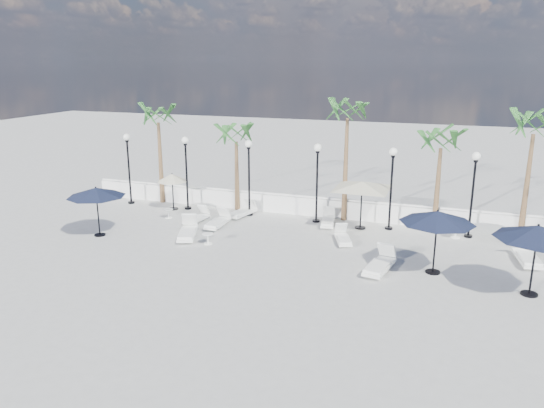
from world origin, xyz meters
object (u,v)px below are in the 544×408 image
(lounger_3, at_px, (328,220))
(lounger_7, at_px, (380,264))
(parasol_navy_mid, at_px, (437,217))
(parasol_cream_sq_a, at_px, (362,182))
(parasol_cream_small, at_px, (172,178))
(parasol_navy_left, at_px, (96,192))
(lounger_5, at_px, (343,238))
(lounger_1, at_px, (197,218))
(lounger_6, at_px, (527,256))
(lounger_2, at_px, (243,212))
(parasol_navy_right, at_px, (538,233))
(lounger_4, at_px, (218,222))
(lounger_0, at_px, (188,232))

(lounger_3, bearing_deg, lounger_7, -67.01)
(lounger_7, relative_size, parasol_navy_mid, 0.81)
(parasol_cream_sq_a, height_order, parasol_cream_small, parasol_cream_sq_a)
(parasol_navy_left, distance_m, parasol_cream_sq_a, 11.97)
(lounger_5, bearing_deg, parasol_navy_left, 173.52)
(lounger_1, height_order, lounger_6, lounger_6)
(parasol_cream_sq_a, bearing_deg, lounger_2, 179.81)
(parasol_navy_right, distance_m, parasol_cream_sq_a, 8.58)
(parasol_navy_left, height_order, parasol_cream_small, parasol_navy_left)
(parasol_navy_left, bearing_deg, lounger_5, 14.21)
(lounger_2, bearing_deg, parasol_cream_sq_a, 13.40)
(lounger_4, xyz_separation_m, parasol_navy_right, (13.12, -3.44, 1.96))
(lounger_7, bearing_deg, lounger_4, 169.12)
(parasol_navy_mid, relative_size, parasol_cream_small, 1.39)
(parasol_navy_left, relative_size, parasol_navy_mid, 0.94)
(lounger_5, bearing_deg, lounger_2, 137.38)
(lounger_7, distance_m, parasol_navy_mid, 2.72)
(lounger_0, relative_size, lounger_1, 1.28)
(lounger_0, xyz_separation_m, parasol_cream_small, (-2.88, 3.85, 1.41))
(lounger_2, bearing_deg, lounger_0, -91.65)
(lounger_3, distance_m, parasol_navy_right, 10.05)
(lounger_5, height_order, parasol_cream_sq_a, parasol_cream_sq_a)
(lounger_1, relative_size, parasol_navy_right, 0.63)
(lounger_5, relative_size, parasol_cream_small, 0.90)
(lounger_2, xyz_separation_m, parasol_cream_sq_a, (5.97, -0.02, 2.01))
(parasol_navy_right, relative_size, parasol_cream_small, 1.43)
(lounger_4, bearing_deg, parasol_navy_left, -147.61)
(lounger_6, relative_size, parasol_navy_mid, 0.81)
(lounger_6, relative_size, parasol_cream_sq_a, 0.45)
(lounger_3, xyz_separation_m, parasol_navy_left, (-9.35, -4.93, 1.77))
(lounger_3, height_order, parasol_navy_mid, parasol_navy_mid)
(lounger_7, bearing_deg, lounger_3, 132.01)
(lounger_5, height_order, parasol_cream_small, parasol_cream_small)
(parasol_cream_small, bearing_deg, lounger_5, -13.20)
(lounger_3, distance_m, parasol_cream_small, 8.48)
(lounger_0, height_order, lounger_7, lounger_0)
(lounger_2, bearing_deg, parasol_cream_small, -166.13)
(lounger_1, relative_size, parasol_navy_mid, 0.65)
(lounger_3, xyz_separation_m, lounger_7, (3.16, -4.97, 0.04))
(parasol_navy_mid, bearing_deg, parasol_cream_small, 161.57)
(lounger_1, bearing_deg, lounger_3, 20.92)
(parasol_cream_sq_a, bearing_deg, lounger_5, -99.05)
(lounger_4, xyz_separation_m, parasol_cream_sq_a, (6.44, 1.96, 2.00))
(lounger_5, bearing_deg, lounger_6, -20.11)
(lounger_1, bearing_deg, lounger_5, 1.20)
(lounger_6, relative_size, lounger_7, 1.00)
(lounger_0, xyz_separation_m, parasol_navy_right, (13.71, -1.54, 1.94))
(lounger_2, distance_m, parasol_cream_small, 4.20)
(lounger_6, bearing_deg, parasol_navy_left, -179.21)
(lounger_0, distance_m, lounger_7, 8.70)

